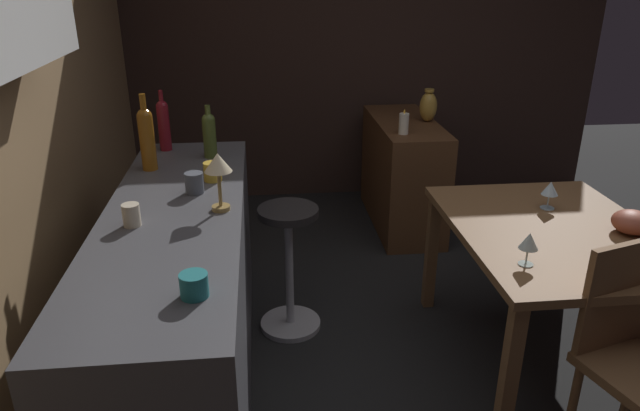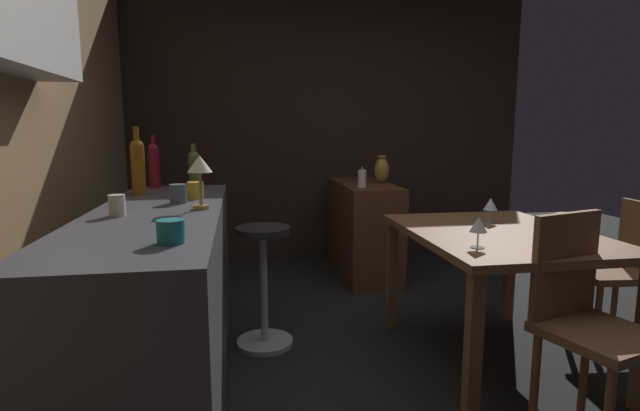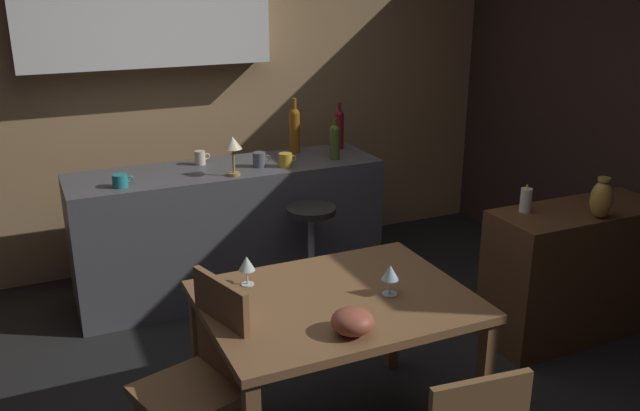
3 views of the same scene
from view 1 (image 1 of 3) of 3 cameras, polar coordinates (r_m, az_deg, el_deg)
name	(u,v)px [view 1 (image 1 of 3)]	position (r m, az deg, el deg)	size (l,w,h in m)	color
ground_plane	(468,367)	(3.14, 14.39, -15.19)	(9.00, 9.00, 0.00)	black
wall_side_right	(343,42)	(4.94, 2.25, 15.76)	(0.10, 4.40, 2.60)	#33231E
dining_table	(553,245)	(2.98, 21.95, -3.65)	(1.21, 0.92, 0.74)	brown
kitchen_counter	(182,300)	(2.79, -13.44, -9.03)	(2.10, 0.60, 0.90)	#4C4C51
sideboard_cabinet	(403,173)	(4.49, 8.15, 3.16)	(1.10, 0.44, 0.82)	#56351E
chair_near_window	(635,352)	(2.59, 28.58, -12.59)	(0.50, 0.50, 0.93)	brown
bar_stool	(289,266)	(3.15, -3.04, -5.95)	(0.34, 0.34, 0.72)	#262323
wine_glass_left	(529,242)	(2.51, 19.90, -3.38)	(0.08, 0.08, 0.14)	silver
wine_glass_right	(550,189)	(3.13, 21.72, 1.51)	(0.08, 0.08, 0.14)	silver
fruit_bowl	(632,222)	(3.03, 28.39, -1.44)	(0.18, 0.18, 0.11)	#9E4C38
wine_bottle_ruby	(164,123)	(3.43, -15.15, 7.84)	(0.07, 0.07, 0.35)	maroon
wine_bottle_amber	(147,136)	(3.10, -16.70, 6.55)	(0.08, 0.08, 0.40)	#8C5114
wine_bottle_olive	(209,133)	(3.25, -10.85, 7.01)	(0.07, 0.07, 0.29)	#475623
cup_slate	(194,183)	(2.76, -12.27, 2.20)	(0.12, 0.09, 0.10)	#515660
cup_mustard	(213,171)	(2.90, -10.53, 3.31)	(0.12, 0.09, 0.09)	gold
cup_cream	(131,215)	(2.47, -18.08, -0.88)	(0.11, 0.07, 0.09)	beige
cup_teal	(194,285)	(1.91, -12.30, -7.65)	(0.13, 0.09, 0.08)	teal
counter_lamp	(218,168)	(2.49, -10.00, 3.68)	(0.12, 0.12, 0.26)	#A58447
pillar_candle_tall	(404,124)	(4.01, 8.25, 7.98)	(0.07, 0.07, 0.17)	white
vase_brass	(428,106)	(4.36, 10.62, 9.58)	(0.13, 0.13, 0.24)	#B78C38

